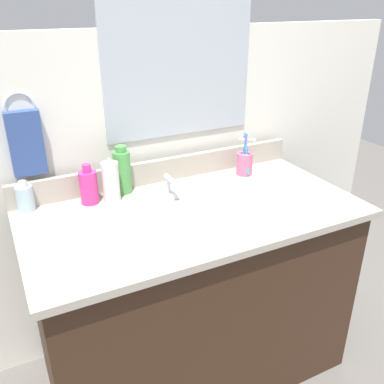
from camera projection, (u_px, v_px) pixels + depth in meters
The scene contains 15 objects.
ground_plane at pixel (194, 365), 1.75m from camera, with size 6.00×6.00×0.00m, color #66605B.
vanity_cabinet at pixel (194, 297), 1.60m from camera, with size 1.11×0.54×0.70m, color #382316.
countertop at pixel (195, 213), 1.45m from camera, with size 1.16×0.59×0.03m, color #B2A899.
backsplash at pixel (162, 170), 1.65m from camera, with size 1.16×0.02×0.09m, color #B2A899.
back_wall at pixel (157, 193), 1.76m from camera, with size 2.26×0.04×1.30m, color white.
mirror_panel at pixel (179, 61), 1.56m from camera, with size 0.60×0.01×0.56m, color #B2BCC6.
towel_ring at pixel (19, 107), 1.37m from camera, with size 0.10×0.10×0.01m, color silver.
hand_towel at pixel (26, 143), 1.40m from camera, with size 0.11×0.04×0.22m, color #334C8C.
sink_basin at pixel (192, 226), 1.40m from camera, with size 0.35×0.35×0.11m.
faucet at pixel (168, 189), 1.54m from camera, with size 0.16×0.10×0.08m.
bottle_toner_green at pixel (122, 171), 1.54m from camera, with size 0.06×0.06×0.18m.
bottle_gel_clear at pixel (25, 198), 1.42m from camera, with size 0.06×0.06×0.11m.
bottle_soap_pink at pixel (89, 187), 1.47m from camera, with size 0.06×0.06×0.15m.
bottle_lotion_white at pixel (111, 181), 1.48m from camera, with size 0.06×0.06×0.17m.
cup_pink at pixel (245, 163), 1.71m from camera, with size 0.06×0.08×0.18m.
Camera 1 is at (-0.58, -1.14, 1.40)m, focal length 39.25 mm.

